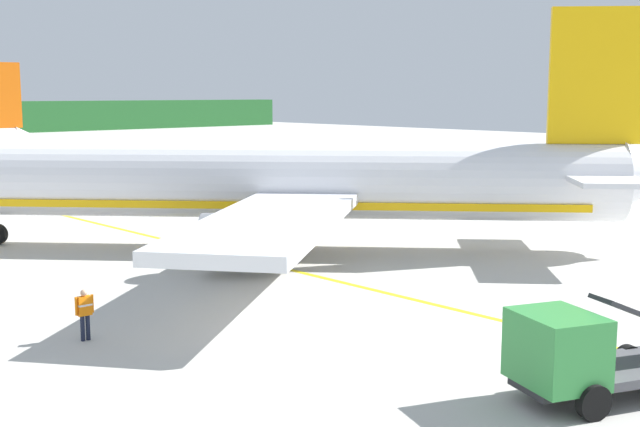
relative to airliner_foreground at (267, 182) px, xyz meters
name	(u,v)px	position (x,y,z in m)	size (l,w,h in m)	color
airliner_foreground	(267,182)	(0.00, 0.00, 0.00)	(31.39, 32.93, 11.90)	white
service_truck_fuel	(595,356)	(-7.00, -21.91, -2.23)	(7.05, 4.47, 2.73)	#338C3F
crew_loader_left	(85,310)	(-14.22, -8.24, -2.40)	(0.63, 0.25, 1.67)	#191E33
apron_guide_line	(289,270)	(-2.51, -4.58, -3.39)	(0.30, 60.00, 0.01)	yellow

